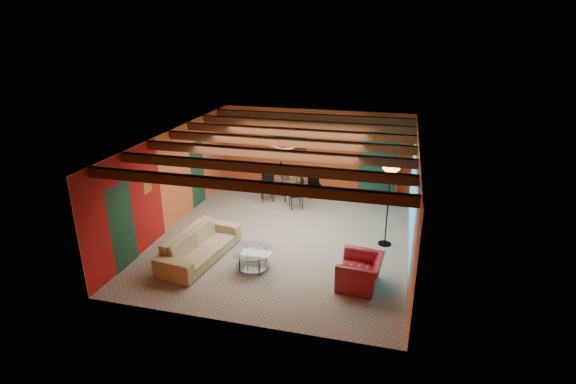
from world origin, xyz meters
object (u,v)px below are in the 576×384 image
(sofa, at_px, (200,245))
(armoire, at_px, (379,164))
(floor_lamp, at_px, (388,207))
(dining_table, at_px, (291,184))
(coffee_table, at_px, (253,260))
(potted_plant, at_px, (382,125))
(vase, at_px, (291,167))
(armchair, at_px, (360,272))

(sofa, height_order, armoire, armoire)
(sofa, bearing_deg, floor_lamp, -58.73)
(dining_table, bearing_deg, armoire, 23.38)
(dining_table, height_order, floor_lamp, floor_lamp)
(dining_table, xyz_separation_m, armoire, (2.69, 1.16, 0.54))
(sofa, bearing_deg, coffee_table, -88.32)
(dining_table, xyz_separation_m, potted_plant, (2.69, 1.16, 1.84))
(dining_table, height_order, vase, vase)
(potted_plant, bearing_deg, floor_lamp, -82.99)
(coffee_table, distance_m, floor_lamp, 3.66)
(sofa, relative_size, coffee_table, 2.57)
(armoire, distance_m, potted_plant, 1.30)
(armoire, bearing_deg, sofa, -145.81)
(armchair, height_order, armoire, armoire)
(sofa, height_order, floor_lamp, floor_lamp)
(coffee_table, bearing_deg, armchair, -1.99)
(coffee_table, bearing_deg, armoire, 66.46)
(coffee_table, height_order, floor_lamp, floor_lamp)
(armchair, xyz_separation_m, dining_table, (-2.70, 4.62, 0.17))
(potted_plant, bearing_deg, sofa, -125.03)
(armchair, distance_m, potted_plant, 6.12)
(sofa, xyz_separation_m, vase, (1.20, 4.39, 0.74))
(floor_lamp, relative_size, potted_plant, 4.09)
(dining_table, xyz_separation_m, vase, (0.00, 0.00, 0.59))
(armchair, bearing_deg, dining_table, -145.16)
(sofa, relative_size, dining_table, 1.26)
(armchair, relative_size, dining_table, 0.54)
(sofa, bearing_deg, vase, -7.53)
(coffee_table, height_order, armoire, armoire)
(armchair, bearing_deg, floor_lamp, 172.90)
(dining_table, height_order, potted_plant, potted_plant)
(armchair, distance_m, floor_lamp, 2.28)
(dining_table, bearing_deg, floor_lamp, -38.51)
(sofa, height_order, potted_plant, potted_plant)
(floor_lamp, height_order, vase, floor_lamp)
(dining_table, bearing_deg, armchair, -59.69)
(coffee_table, relative_size, vase, 5.54)
(sofa, bearing_deg, potted_plant, -27.26)
(armchair, height_order, potted_plant, potted_plant)
(coffee_table, height_order, vase, vase)
(sofa, xyz_separation_m, dining_table, (1.20, 4.39, 0.15))
(armoire, relative_size, vase, 12.15)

